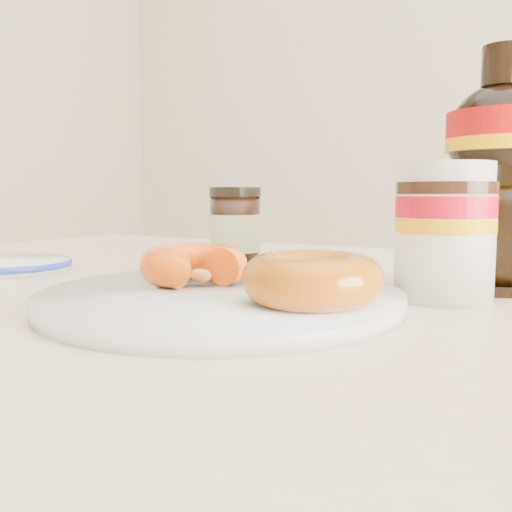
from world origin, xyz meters
The scene contains 8 objects.
dining_table centered at (0.00, 0.10, 0.67)m, with size 1.40×0.90×0.75m.
plate centered at (-0.03, 0.02, 0.76)m, with size 0.28×0.28×0.01m.
donut_bitten centered at (-0.07, 0.04, 0.78)m, with size 0.09×0.09×0.03m, color #E7510D.
donut_whole centered at (0.05, 0.01, 0.78)m, with size 0.09×0.09×0.03m, color #995D09.
nutella_jar centered at (0.11, 0.14, 0.81)m, with size 0.08×0.08×0.11m.
syrup_bottle centered at (0.13, 0.22, 0.86)m, with size 0.11×0.09×0.21m, color black, non-canonical shape.
dark_jar centered at (-0.14, 0.21, 0.80)m, with size 0.06×0.06×0.09m.
blue_rim_saucer centered at (-0.35, 0.06, 0.76)m, with size 0.14×0.14×0.01m.
Camera 1 is at (0.22, -0.33, 0.84)m, focal length 40.00 mm.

